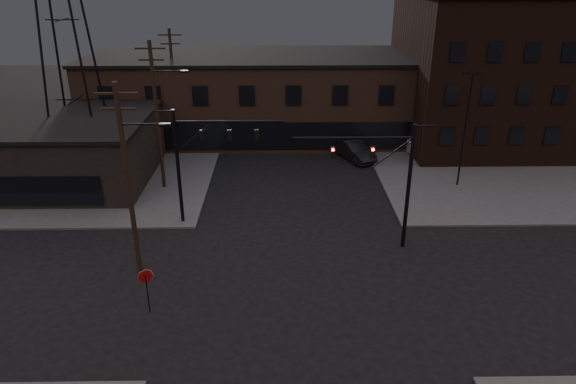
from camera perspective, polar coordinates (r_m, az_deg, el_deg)
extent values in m
plane|color=black|center=(28.86, 1.71, -10.57)|extent=(140.00, 140.00, 0.00)
cube|color=#474744|center=(53.83, 24.77, 4.06)|extent=(30.00, 30.00, 0.15)
cube|color=#474744|center=(52.83, -24.07, 3.83)|extent=(30.00, 30.00, 0.15)
cube|color=brown|center=(53.23, 0.45, 10.48)|extent=(40.00, 12.00, 8.00)
cube|color=black|center=(55.71, 24.33, 12.19)|extent=(22.00, 16.00, 14.00)
cube|color=black|center=(46.10, -24.96, 4.15)|extent=(16.00, 12.00, 5.00)
cylinder|color=black|center=(31.79, 13.23, 0.41)|extent=(0.24, 0.24, 8.00)
cylinder|color=black|center=(30.00, 7.27, 5.99)|extent=(7.00, 0.14, 0.14)
cube|color=#FF140C|center=(30.47, 9.36, 4.36)|extent=(0.28, 0.22, 0.70)
cube|color=#FF140C|center=(30.15, 4.98, 4.38)|extent=(0.28, 0.22, 0.70)
cylinder|color=black|center=(34.74, -12.10, 2.56)|extent=(0.24, 0.24, 8.00)
cylinder|color=black|center=(33.22, -6.59, 7.78)|extent=(7.00, 0.14, 0.14)
cube|color=black|center=(33.69, -9.50, 6.24)|extent=(0.28, 0.22, 0.70)
cube|color=black|center=(33.48, -6.52, 6.30)|extent=(0.28, 0.22, 0.70)
cube|color=black|center=(33.35, -3.51, 6.35)|extent=(0.28, 0.22, 0.70)
cylinder|color=black|center=(27.41, -15.33, -10.82)|extent=(0.06, 0.06, 2.20)
cylinder|color=maroon|center=(26.88, -15.55, -9.04)|extent=(0.72, 0.33, 0.76)
cylinder|color=black|center=(29.15, -17.33, 0.96)|extent=(0.28, 0.28, 11.00)
cube|color=black|center=(27.71, -18.57, 10.33)|extent=(2.20, 0.12, 0.12)
cube|color=black|center=(27.89, -18.36, 8.74)|extent=(1.80, 0.12, 0.12)
cube|color=black|center=(27.52, -13.52, 7.25)|extent=(0.60, 0.25, 0.18)
cylinder|color=black|center=(40.31, -14.31, 7.93)|extent=(0.28, 0.28, 11.50)
cube|color=black|center=(39.27, -15.09, 15.16)|extent=(2.20, 0.12, 0.12)
cube|color=black|center=(39.39, -14.97, 14.01)|extent=(1.80, 0.12, 0.12)
cube|color=black|center=(39.06, -11.47, 12.98)|extent=(0.60, 0.25, 0.18)
cylinder|color=black|center=(51.96, -12.53, 11.29)|extent=(0.28, 0.28, 11.00)
cube|color=black|center=(51.17, -13.04, 16.65)|extent=(2.20, 0.12, 0.12)
cube|color=black|center=(51.27, -12.95, 15.76)|extent=(1.80, 0.12, 0.12)
cylinder|color=black|center=(42.06, 19.02, 6.23)|extent=(0.14, 0.14, 9.00)
cube|color=black|center=(40.84, 19.21, 12.33)|extent=(0.50, 0.28, 0.18)
cube|color=black|center=(41.19, 20.55, 12.24)|extent=(0.50, 0.28, 0.18)
cylinder|color=black|center=(48.77, 23.87, 7.81)|extent=(0.14, 0.14, 9.00)
cube|color=black|center=(47.66, 24.22, 13.08)|extent=(0.50, 0.28, 0.18)
cube|color=black|center=(48.08, 25.33, 12.97)|extent=(0.50, 0.28, 0.18)
imported|color=black|center=(51.10, 15.68, 5.40)|extent=(4.73, 2.94, 1.50)
imported|color=silver|center=(49.82, 15.99, 4.90)|extent=(5.42, 2.71, 1.51)
imported|color=black|center=(47.45, 7.32, 4.65)|extent=(3.78, 5.47, 1.71)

